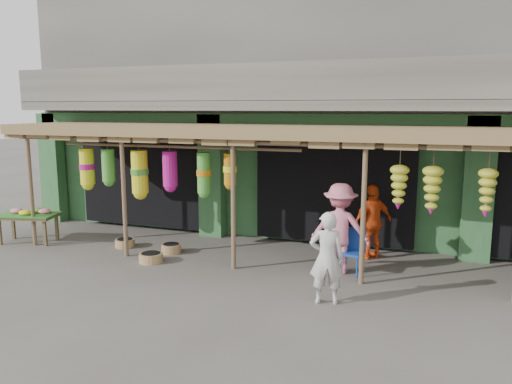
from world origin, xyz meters
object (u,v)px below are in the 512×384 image
(person_vendor, at_px, (373,222))
(person_shopper, at_px, (340,228))
(person_front, at_px, (327,258))
(flower_table, at_px, (29,215))
(blue_chair, at_px, (353,248))

(person_vendor, xyz_separation_m, person_shopper, (-0.48, -1.15, 0.08))
(person_front, distance_m, person_vendor, 2.80)
(flower_table, distance_m, person_vendor, 7.93)
(flower_table, relative_size, blue_chair, 1.71)
(person_shopper, bearing_deg, person_vendor, -117.49)
(person_front, bearing_deg, blue_chair, -111.06)
(person_front, bearing_deg, person_shopper, -102.33)
(blue_chair, height_order, person_vendor, person_vendor)
(flower_table, xyz_separation_m, person_front, (7.40, -1.29, 0.12))
(flower_table, relative_size, person_shopper, 0.85)
(person_vendor, bearing_deg, blue_chair, 34.48)
(blue_chair, height_order, person_front, person_front)
(person_front, xyz_separation_m, person_vendor, (0.38, 2.77, 0.03))
(blue_chair, bearing_deg, person_front, -85.10)
(flower_table, height_order, person_shopper, person_shopper)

